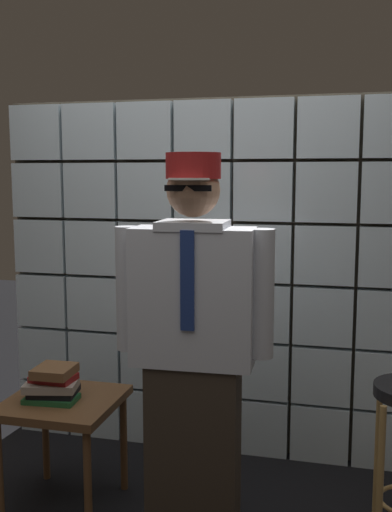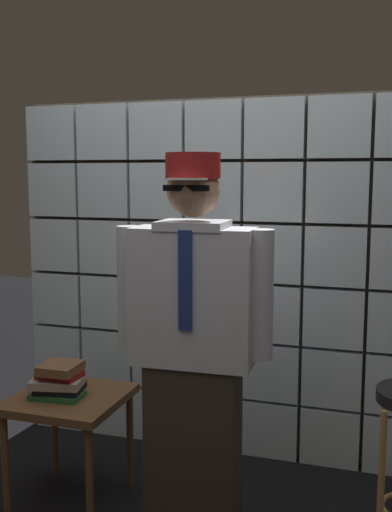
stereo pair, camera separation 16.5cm
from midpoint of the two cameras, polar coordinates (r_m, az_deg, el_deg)
name	(u,v)px [view 2 (the right image)]	position (r m, az deg, el deg)	size (l,w,h in m)	color
glass_block_wall	(214,280)	(3.47, 3.10, -2.29)	(2.39, 0.10, 2.05)	silver
standing_person	(193,347)	(2.58, 1.58, -8.61)	(0.68, 0.29, 1.70)	#382D23
side_table	(69,410)	(3.08, -10.30, -14.06)	(0.52, 0.52, 0.55)	brown
book_stack	(59,381)	(3.01, -11.23, -11.47)	(0.27, 0.22, 0.17)	#1E592D
coffee_mug	(60,380)	(3.13, -11.19, -11.38)	(0.13, 0.08, 0.09)	black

